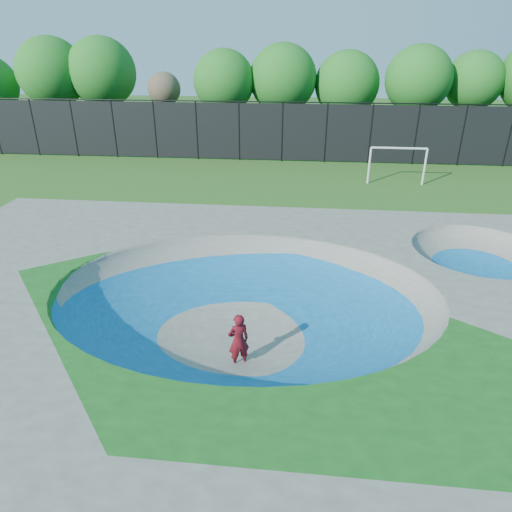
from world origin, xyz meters
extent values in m
plane|color=#275517|center=(0.00, 0.00, 0.00)|extent=(120.00, 120.00, 0.00)
cube|color=gray|center=(0.00, 0.00, 0.75)|extent=(22.00, 14.00, 1.50)
imported|color=#B40E1A|center=(-0.01, -1.46, 0.79)|extent=(0.68, 0.59, 1.58)
cube|color=black|center=(-0.01, -1.46, 0.03)|extent=(0.79, 0.57, 0.05)
cylinder|color=silver|center=(5.42, 16.09, 1.06)|extent=(0.12, 0.12, 2.13)
cylinder|color=silver|center=(8.61, 16.09, 1.06)|extent=(0.12, 0.12, 2.13)
cylinder|color=silver|center=(7.01, 16.09, 2.13)|extent=(3.19, 0.12, 0.12)
cylinder|color=black|center=(-18.00, 21.00, 2.00)|extent=(0.09, 0.09, 4.00)
cylinder|color=black|center=(-15.00, 21.00, 2.00)|extent=(0.09, 0.09, 4.00)
cylinder|color=black|center=(-12.00, 21.00, 2.00)|extent=(0.09, 0.09, 4.00)
cylinder|color=black|center=(-9.00, 21.00, 2.00)|extent=(0.09, 0.09, 4.00)
cylinder|color=black|center=(-6.00, 21.00, 2.00)|extent=(0.09, 0.09, 4.00)
cylinder|color=black|center=(-3.00, 21.00, 2.00)|extent=(0.09, 0.09, 4.00)
cylinder|color=black|center=(0.00, 21.00, 2.00)|extent=(0.09, 0.09, 4.00)
cylinder|color=black|center=(3.00, 21.00, 2.00)|extent=(0.09, 0.09, 4.00)
cylinder|color=black|center=(6.00, 21.00, 2.00)|extent=(0.09, 0.09, 4.00)
cylinder|color=black|center=(9.00, 21.00, 2.00)|extent=(0.09, 0.09, 4.00)
cylinder|color=black|center=(12.00, 21.00, 2.00)|extent=(0.09, 0.09, 4.00)
cylinder|color=black|center=(15.00, 21.00, 2.00)|extent=(0.09, 0.09, 4.00)
cube|color=black|center=(0.00, 21.00, 2.00)|extent=(48.00, 0.03, 3.80)
cylinder|color=black|center=(0.00, 21.00, 4.00)|extent=(48.00, 0.08, 0.08)
cylinder|color=#413320|center=(-18.80, 26.27, 1.70)|extent=(0.44, 0.44, 3.40)
sphere|color=#1B671C|center=(-18.80, 26.27, 5.43)|extent=(5.41, 5.41, 5.41)
cylinder|color=#413320|center=(-14.87, 26.87, 1.70)|extent=(0.44, 0.44, 3.40)
sphere|color=#1B671C|center=(-14.87, 26.87, 5.43)|extent=(5.41, 5.41, 5.41)
cylinder|color=#413320|center=(-9.79, 26.64, 1.55)|extent=(0.44, 0.44, 3.11)
sphere|color=brown|center=(-9.79, 26.64, 4.21)|extent=(2.60, 2.60, 2.60)
cylinder|color=#413320|center=(-4.77, 25.74, 1.58)|extent=(0.44, 0.44, 3.17)
sphere|color=#1B671C|center=(-4.77, 25.74, 4.92)|extent=(4.67, 4.67, 4.67)
cylinder|color=#413320|center=(-0.30, 26.55, 1.56)|extent=(0.44, 0.44, 3.12)
sphere|color=#1B671C|center=(-0.30, 26.55, 5.07)|extent=(5.18, 5.18, 5.18)
cylinder|color=#413320|center=(4.65, 26.99, 1.41)|extent=(0.44, 0.44, 2.82)
sphere|color=#1B671C|center=(4.65, 26.99, 4.68)|extent=(4.95, 4.95, 4.95)
cylinder|color=#413320|center=(9.72, 25.89, 1.67)|extent=(0.44, 0.44, 3.34)
sphere|color=#1B671C|center=(9.72, 25.89, 5.15)|extent=(4.84, 4.84, 4.84)
cylinder|color=#413320|center=(14.05, 26.90, 1.69)|extent=(0.44, 0.44, 3.38)
sphere|color=#1B671C|center=(14.05, 26.90, 4.99)|extent=(4.31, 4.31, 4.31)
camera|label=1|loc=(1.42, -11.07, 7.87)|focal=32.00mm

